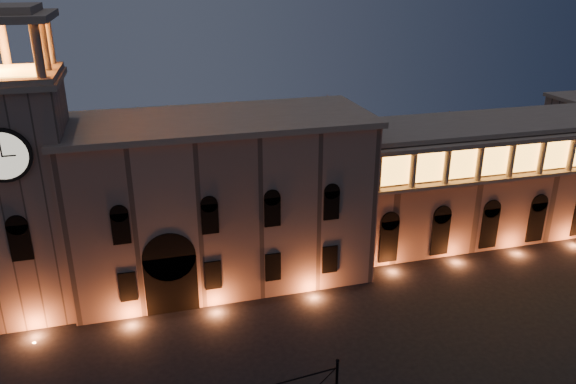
{
  "coord_description": "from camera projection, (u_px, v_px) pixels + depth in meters",
  "views": [
    {
      "loc": [
        -9.68,
        -31.86,
        31.12
      ],
      "look_at": [
        3.58,
        16.0,
        11.37
      ],
      "focal_mm": 35.0,
      "sensor_mm": 36.0,
      "label": 1
    }
  ],
  "objects": [
    {
      "name": "colonnade_wing",
      "position": [
        493.0,
        177.0,
        69.08
      ],
      "size": [
        40.6,
        11.5,
        14.5
      ],
      "color": "#8B6B58",
      "rests_on": "ground"
    },
    {
      "name": "government_building",
      "position": [
        220.0,
        200.0,
        58.32
      ],
      "size": [
        30.8,
        12.8,
        17.6
      ],
      "color": "#90715E",
      "rests_on": "ground"
    },
    {
      "name": "clock_tower",
      "position": [
        21.0,
        187.0,
        51.51
      ],
      "size": [
        9.8,
        9.8,
        32.4
      ],
      "color": "#90715E",
      "rests_on": "ground"
    }
  ]
}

